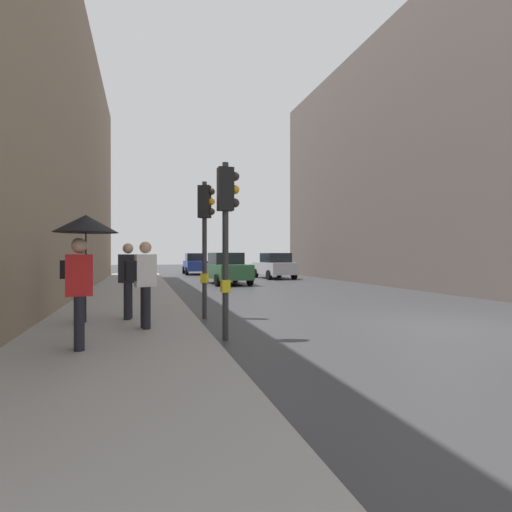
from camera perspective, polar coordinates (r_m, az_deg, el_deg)
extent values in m
plane|color=#38383A|center=(10.55, 24.79, -8.90)|extent=(120.00, 120.00, 0.00)
cube|color=gray|center=(14.02, -17.58, -6.29)|extent=(3.47, 40.00, 0.16)
cube|color=#5B514C|center=(26.46, 29.06, 11.62)|extent=(12.00, 28.80, 13.82)
cylinder|color=#2D2D2D|center=(7.97, -4.30, 0.67)|extent=(0.12, 0.12, 3.46)
cube|color=black|center=(8.07, -4.30, 9.29)|extent=(0.31, 0.25, 0.84)
cube|color=yellow|center=(7.99, -4.30, -4.22)|extent=(0.16, 0.20, 0.24)
sphere|color=#2D231E|center=(8.16, -2.98, 11.05)|extent=(0.18, 0.18, 0.18)
sphere|color=orange|center=(8.11, -2.97, 9.25)|extent=(0.18, 0.18, 0.18)
sphere|color=#2D231E|center=(8.08, -2.97, 7.42)|extent=(0.18, 0.18, 0.18)
cylinder|color=#2D2D2D|center=(10.68, -7.21, 0.82)|extent=(0.12, 0.12, 3.56)
cube|color=black|center=(10.77, -7.21, 7.53)|extent=(0.38, 0.35, 0.84)
cube|color=yellow|center=(10.70, -7.21, -3.09)|extent=(0.23, 0.25, 0.24)
sphere|color=#2D231E|center=(10.75, -6.24, 8.95)|extent=(0.18, 0.18, 0.18)
sphere|color=orange|center=(10.71, -6.24, 7.57)|extent=(0.18, 0.18, 0.18)
sphere|color=#2D231E|center=(10.68, -6.24, 6.19)|extent=(0.18, 0.18, 0.18)
cube|color=#2D6038|center=(22.87, -4.09, -2.15)|extent=(2.11, 4.32, 0.80)
cube|color=black|center=(23.09, -4.26, -0.34)|extent=(1.75, 2.11, 0.64)
cylinder|color=black|center=(21.87, -0.84, -3.31)|extent=(0.27, 0.65, 0.64)
cylinder|color=black|center=(21.35, -5.42, -3.39)|extent=(0.27, 0.65, 0.64)
cylinder|color=black|center=(24.43, -2.92, -2.94)|extent=(0.27, 0.65, 0.64)
cylinder|color=black|center=(23.97, -7.05, -3.00)|extent=(0.27, 0.65, 0.64)
cube|color=#BCBCC1|center=(28.28, 2.56, -1.69)|extent=(2.02, 4.29, 0.80)
cube|color=black|center=(28.03, 2.75, -0.24)|extent=(1.71, 2.08, 0.64)
cylinder|color=black|center=(29.25, -0.05, -2.41)|extent=(0.25, 0.65, 0.64)
cylinder|color=black|center=(29.88, 3.23, -2.36)|extent=(0.25, 0.65, 0.64)
cylinder|color=black|center=(26.71, 1.81, -2.66)|extent=(0.25, 0.65, 0.64)
cylinder|color=black|center=(27.39, 5.34, -2.59)|extent=(0.25, 0.65, 0.64)
cube|color=navy|center=(34.46, -8.38, -1.35)|extent=(1.85, 4.22, 0.80)
cube|color=black|center=(34.70, -8.43, -0.15)|extent=(1.62, 2.02, 0.64)
cylinder|color=black|center=(33.26, -6.57, -2.10)|extent=(0.23, 0.64, 0.64)
cylinder|color=black|center=(33.04, -9.66, -2.11)|extent=(0.23, 0.64, 0.64)
cylinder|color=black|center=(35.93, -7.20, -1.92)|extent=(0.23, 0.64, 0.64)
cylinder|color=black|center=(35.73, -10.06, -1.94)|extent=(0.23, 0.64, 0.64)
cylinder|color=black|center=(7.22, -23.49, -8.43)|extent=(0.16, 0.16, 0.85)
cylinder|color=black|center=(7.02, -23.48, -8.67)|extent=(0.16, 0.16, 0.85)
cube|color=red|center=(7.05, -23.50, -2.47)|extent=(0.43, 0.31, 0.66)
sphere|color=tan|center=(7.04, -23.50, 1.35)|extent=(0.24, 0.24, 0.24)
cylinder|color=black|center=(7.04, -22.69, -0.44)|extent=(0.02, 0.02, 0.90)
cone|color=black|center=(7.06, -22.69, 4.20)|extent=(1.00, 1.00, 0.28)
cylinder|color=black|center=(9.90, -23.09, -6.08)|extent=(0.16, 0.16, 0.85)
cylinder|color=black|center=(9.71, -23.43, -6.20)|extent=(0.16, 0.16, 0.85)
cube|color=navy|center=(9.75, -23.26, -1.73)|extent=(0.44, 0.32, 0.66)
sphere|color=tan|center=(9.74, -23.27, 1.04)|extent=(0.24, 0.24, 0.24)
cube|color=black|center=(9.84, -24.94, -1.71)|extent=(0.24, 0.31, 0.40)
cylinder|color=black|center=(8.78, -15.33, -6.87)|extent=(0.16, 0.16, 0.85)
cylinder|color=black|center=(8.59, -15.04, -7.03)|extent=(0.16, 0.16, 0.85)
cube|color=silver|center=(8.62, -15.19, -1.97)|extent=(0.45, 0.34, 0.66)
sphere|color=tan|center=(8.62, -15.20, 1.16)|extent=(0.24, 0.24, 0.24)
cube|color=black|center=(8.56, -17.16, -1.99)|extent=(0.25, 0.32, 0.40)
cylinder|color=black|center=(10.12, -17.34, -5.93)|extent=(0.16, 0.16, 0.85)
cylinder|color=black|center=(9.93, -17.57, -6.05)|extent=(0.16, 0.16, 0.85)
cube|color=black|center=(9.97, -17.46, -1.68)|extent=(0.44, 0.32, 0.66)
sphere|color=tan|center=(9.97, -17.46, 1.03)|extent=(0.24, 0.24, 0.24)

